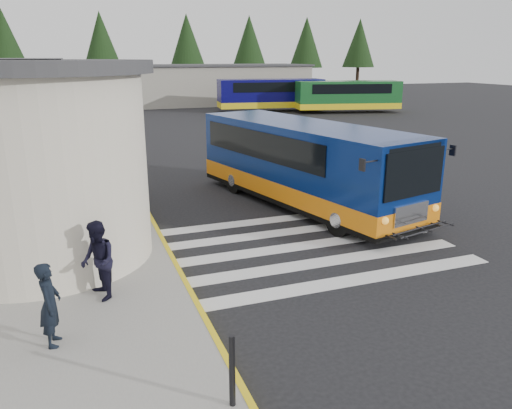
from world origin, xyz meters
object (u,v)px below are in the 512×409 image
object	(u,v)px
pedestrian_a	(50,304)
pedestrian_b	(98,261)
far_bus_a	(271,93)
bollard	(232,371)
far_bus_b	(347,95)
transit_bus	(304,167)

from	to	relation	value
pedestrian_a	pedestrian_b	xyz separation A→B (m)	(0.89, 1.52, 0.07)
far_bus_a	bollard	bearing A→B (deg)	165.09
pedestrian_a	far_bus_b	xyz separation A→B (m)	(24.93, 32.78, 0.69)
transit_bus	far_bus_a	size ratio (longest dim) A/B	1.02
transit_bus	pedestrian_b	world-z (taller)	transit_bus
bollard	far_bus_b	xyz separation A→B (m)	(22.47, 35.41, 0.89)
transit_bus	pedestrian_a	size ratio (longest dim) A/B	6.76
far_bus_a	pedestrian_a	bearing A→B (deg)	160.48
transit_bus	bollard	size ratio (longest dim) A/B	9.14
transit_bus	far_bus_a	xyz separation A→B (m)	(10.61, 29.57, 0.30)
transit_bus	far_bus_a	bearing A→B (deg)	56.77
pedestrian_b	far_bus_b	distance (m)	39.43
pedestrian_a	far_bus_a	distance (m)	40.86
pedestrian_b	far_bus_a	xyz separation A→B (m)	(17.79, 34.81, 0.68)
far_bus_a	pedestrian_b	bearing A→B (deg)	160.62
pedestrian_b	far_bus_a	bearing A→B (deg)	140.17
far_bus_a	far_bus_b	distance (m)	7.19
transit_bus	bollard	world-z (taller)	transit_bus
bollard	pedestrian_b	bearing A→B (deg)	110.68
transit_bus	pedestrian_b	xyz separation A→B (m)	(-7.18, -5.23, -0.37)
transit_bus	far_bus_b	size ratio (longest dim) A/B	1.05
pedestrian_b	far_bus_a	size ratio (longest dim) A/B	0.16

